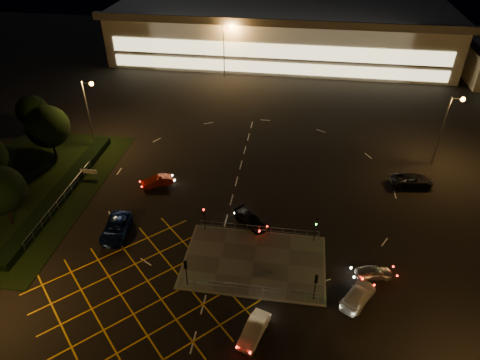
# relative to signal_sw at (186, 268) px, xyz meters

# --- Properties ---
(ground) EXTENTS (180.00, 180.00, 0.00)m
(ground) POSITION_rel_signal_sw_xyz_m (4.00, 5.99, -2.37)
(ground) COLOR black
(ground) RESTS_ON ground
(pedestrian_island) EXTENTS (14.00, 9.00, 0.12)m
(pedestrian_island) POSITION_rel_signal_sw_xyz_m (6.00, 3.99, -2.31)
(pedestrian_island) COLOR #4C4944
(pedestrian_island) RESTS_ON ground
(grass_verge) EXTENTS (18.00, 30.00, 0.08)m
(grass_verge) POSITION_rel_signal_sw_xyz_m (-24.00, 11.99, -2.33)
(grass_verge) COLOR black
(grass_verge) RESTS_ON ground
(hedge) EXTENTS (2.00, 26.00, 1.00)m
(hedge) POSITION_rel_signal_sw_xyz_m (-19.00, 11.99, -1.87)
(hedge) COLOR black
(hedge) RESTS_ON ground
(supermarket) EXTENTS (72.00, 26.50, 10.50)m
(supermarket) POSITION_rel_signal_sw_xyz_m (4.00, 67.95, 2.95)
(supermarket) COLOR beige
(supermarket) RESTS_ON ground
(streetlight_nw) EXTENTS (1.78, 0.56, 10.03)m
(streetlight_nw) POSITION_rel_signal_sw_xyz_m (-19.56, 23.99, 4.20)
(streetlight_nw) COLOR slate
(streetlight_nw) RESTS_ON ground
(streetlight_ne) EXTENTS (1.78, 0.56, 10.03)m
(streetlight_ne) POSITION_rel_signal_sw_xyz_m (28.44, 25.99, 4.20)
(streetlight_ne) COLOR slate
(streetlight_ne) RESTS_ON ground
(streetlight_far_left) EXTENTS (1.78, 0.56, 10.03)m
(streetlight_far_left) POSITION_rel_signal_sw_xyz_m (-5.56, 53.99, 4.20)
(streetlight_far_left) COLOR slate
(streetlight_far_left) RESTS_ON ground
(streetlight_far_right) EXTENTS (1.78, 0.56, 10.03)m
(streetlight_far_right) POSITION_rel_signal_sw_xyz_m (34.44, 55.99, 4.20)
(streetlight_far_right) COLOR slate
(streetlight_far_right) RESTS_ON ground
(signal_sw) EXTENTS (0.28, 0.30, 3.15)m
(signal_sw) POSITION_rel_signal_sw_xyz_m (0.00, 0.00, 0.00)
(signal_sw) COLOR black
(signal_sw) RESTS_ON pedestrian_island
(signal_se) EXTENTS (0.28, 0.30, 3.15)m
(signal_se) POSITION_rel_signal_sw_xyz_m (12.00, 0.00, 0.00)
(signal_se) COLOR black
(signal_se) RESTS_ON pedestrian_island
(signal_nw) EXTENTS (0.28, 0.30, 3.15)m
(signal_nw) POSITION_rel_signal_sw_xyz_m (0.00, 7.99, 0.00)
(signal_nw) COLOR black
(signal_nw) RESTS_ON pedestrian_island
(signal_ne) EXTENTS (0.28, 0.30, 3.15)m
(signal_ne) POSITION_rel_signal_sw_xyz_m (12.00, 7.99, 0.00)
(signal_ne) COLOR black
(signal_ne) RESTS_ON pedestrian_island
(tree_c) EXTENTS (5.76, 5.76, 7.84)m
(tree_c) POSITION_rel_signal_sw_xyz_m (-24.00, 19.99, 2.59)
(tree_c) COLOR black
(tree_c) RESTS_ON ground
(tree_d) EXTENTS (4.68, 4.68, 6.37)m
(tree_d) POSITION_rel_signal_sw_xyz_m (-30.00, 25.99, 1.65)
(tree_d) COLOR black
(tree_d) RESTS_ON ground
(tree_e) EXTENTS (5.40, 5.40, 7.35)m
(tree_e) POSITION_rel_signal_sw_xyz_m (-22.00, 5.99, 2.28)
(tree_e) COLOR black
(tree_e) RESTS_ON ground
(car_queue_white) EXTENTS (2.61, 4.39, 1.37)m
(car_queue_white) POSITION_rel_signal_sw_xyz_m (6.98, -4.57, -1.68)
(car_queue_white) COLOR white
(car_queue_white) RESTS_ON ground
(car_left_blue) EXTENTS (3.20, 5.83, 1.55)m
(car_left_blue) POSITION_rel_signal_sw_xyz_m (-9.56, 6.12, -1.59)
(car_left_blue) COLOR #0C1D4C
(car_left_blue) RESTS_ON ground
(car_far_dkgrey) EXTENTS (4.50, 4.24, 1.28)m
(car_far_dkgrey) POSITION_rel_signal_sw_xyz_m (4.88, 9.82, -1.73)
(car_far_dkgrey) COLOR black
(car_far_dkgrey) RESTS_ON ground
(car_right_silver) EXTENTS (3.78, 2.05, 1.22)m
(car_right_silver) POSITION_rel_signal_sw_xyz_m (17.79, 3.75, -1.76)
(car_right_silver) COLOR silver
(car_right_silver) RESTS_ON ground
(car_circ_red) EXTENTS (4.05, 3.10, 1.28)m
(car_circ_red) POSITION_rel_signal_sw_xyz_m (-7.87, 15.67, -1.73)
(car_circ_red) COLOR maroon
(car_circ_red) RESTS_ON ground
(car_east_grey) EXTENTS (5.66, 3.27, 1.48)m
(car_east_grey) POSITION_rel_signal_sw_xyz_m (24.25, 20.51, -1.62)
(car_east_grey) COLOR black
(car_east_grey) RESTS_ON ground
(car_approach_white) EXTENTS (4.07, 4.99, 1.36)m
(car_approach_white) POSITION_rel_signal_sw_xyz_m (16.04, 0.53, -1.69)
(car_approach_white) COLOR #B9B9B9
(car_approach_white) RESTS_ON ground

